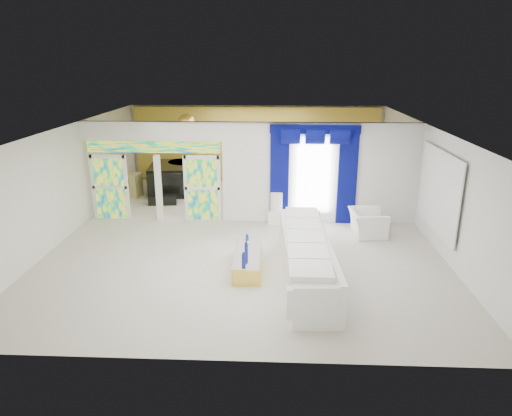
{
  "coord_description": "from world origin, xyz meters",
  "views": [
    {
      "loc": [
        0.8,
        -12.42,
        4.73
      ],
      "look_at": [
        0.3,
        -1.2,
        1.1
      ],
      "focal_mm": 32.39,
      "sensor_mm": 36.0,
      "label": 1
    }
  ],
  "objects_px": {
    "coffee_table": "(248,261)",
    "console_table": "(286,217)",
    "armchair": "(367,223)",
    "white_sofa": "(306,258)",
    "grand_piano": "(172,178)"
  },
  "relations": [
    {
      "from": "console_table",
      "to": "armchair",
      "type": "bearing_deg",
      "value": -20.9
    },
    {
      "from": "white_sofa",
      "to": "armchair",
      "type": "relative_size",
      "value": 4.21
    },
    {
      "from": "coffee_table",
      "to": "console_table",
      "type": "height_order",
      "value": "coffee_table"
    },
    {
      "from": "console_table",
      "to": "grand_piano",
      "type": "height_order",
      "value": "grand_piano"
    },
    {
      "from": "armchair",
      "to": "console_table",
      "type": "bearing_deg",
      "value": 65.62
    },
    {
      "from": "coffee_table",
      "to": "armchair",
      "type": "bearing_deg",
      "value": 36.53
    },
    {
      "from": "console_table",
      "to": "armchair",
      "type": "height_order",
      "value": "armchair"
    },
    {
      "from": "white_sofa",
      "to": "grand_piano",
      "type": "bearing_deg",
      "value": 120.89
    },
    {
      "from": "coffee_table",
      "to": "armchair",
      "type": "height_order",
      "value": "armchair"
    },
    {
      "from": "coffee_table",
      "to": "console_table",
      "type": "xyz_separation_m",
      "value": [
        0.96,
        3.25,
        -0.02
      ]
    },
    {
      "from": "grand_piano",
      "to": "console_table",
      "type": "bearing_deg",
      "value": -44.79
    },
    {
      "from": "console_table",
      "to": "grand_piano",
      "type": "distance_m",
      "value": 5.34
    },
    {
      "from": "coffee_table",
      "to": "armchair",
      "type": "xyz_separation_m",
      "value": [
        3.22,
        2.39,
        0.15
      ]
    },
    {
      "from": "white_sofa",
      "to": "grand_piano",
      "type": "distance_m",
      "value": 8.24
    },
    {
      "from": "armchair",
      "to": "coffee_table",
      "type": "bearing_deg",
      "value": 123.05
    }
  ]
}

